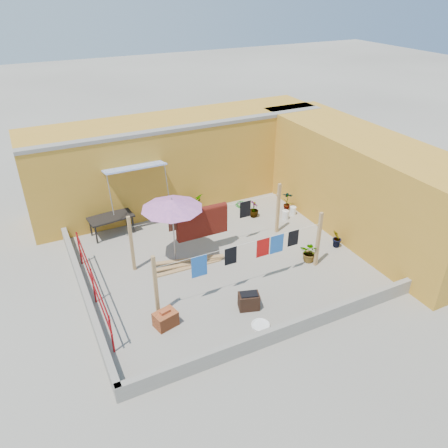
{
  "coord_description": "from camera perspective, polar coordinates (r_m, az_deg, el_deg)",
  "views": [
    {
      "loc": [
        -4.81,
        -9.96,
        7.67
      ],
      "look_at": [
        0.24,
        0.3,
        1.13
      ],
      "focal_mm": 35.0,
      "sensor_mm": 36.0,
      "label": 1
    }
  ],
  "objects": [
    {
      "name": "plant_right_c",
      "position": [
        13.57,
        11.19,
        -3.64
      ],
      "size": [
        0.77,
        0.78,
        0.65
      ],
      "primitive_type": "imported",
      "rotation": [
        0.0,
        0.0,
        5.41
      ],
      "color": "#265D1A",
      "rests_on": "ground"
    },
    {
      "name": "plant_back_b",
      "position": [
        15.82,
        3.92,
        1.97
      ],
      "size": [
        0.44,
        0.44,
        0.62
      ],
      "primitive_type": "imported",
      "rotation": [
        0.0,
        0.0,
        1.26
      ],
      "color": "#265D1A",
      "rests_on": "ground"
    },
    {
      "name": "wall_back",
      "position": [
        16.72,
        -5.93,
        8.35
      ],
      "size": [
        11.0,
        3.27,
        3.21
      ],
      "color": "#BE8429",
      "rests_on": "ground"
    },
    {
      "name": "wall_right",
      "position": [
        15.37,
        17.42,
        5.09
      ],
      "size": [
        2.4,
        9.0,
        3.2
      ],
      "primitive_type": "cube",
      "color": "#BE8429",
      "rests_on": "ground"
    },
    {
      "name": "outdoor_table",
      "position": [
        15.03,
        -14.56,
        0.74
      ],
      "size": [
        1.52,
        0.88,
        0.68
      ],
      "color": "black",
      "rests_on": "ground"
    },
    {
      "name": "plant_right_a",
      "position": [
        16.38,
        8.27,
        3.03
      ],
      "size": [
        0.48,
        0.47,
        0.76
      ],
      "primitive_type": "imported",
      "rotation": [
        0.0,
        0.0,
        2.39
      ],
      "color": "#265D1A",
      "rests_on": "ground"
    },
    {
      "name": "brazier",
      "position": [
        11.63,
        3.26,
        -10.0
      ],
      "size": [
        0.62,
        0.5,
        0.48
      ],
      "color": "#321D13",
      "rests_on": "ground"
    },
    {
      "name": "patio_umbrella",
      "position": [
        12.6,
        -6.83,
        2.54
      ],
      "size": [
        2.17,
        2.17,
        2.17
      ],
      "color": "gray",
      "rests_on": "ground"
    },
    {
      "name": "water_jug_b",
      "position": [
        15.85,
        8.0,
        1.2
      ],
      "size": [
        0.24,
        0.24,
        0.38
      ],
      "color": "white",
      "rests_on": "ground"
    },
    {
      "name": "green_hose",
      "position": [
        16.72,
        2.43,
        2.58
      ],
      "size": [
        0.55,
        0.55,
        0.08
      ],
      "color": "#1A7722",
      "rests_on": "ground"
    },
    {
      "name": "ground",
      "position": [
        13.46,
        -0.36,
        -4.97
      ],
      "size": [
        80.0,
        80.0,
        0.0
      ],
      "primitive_type": "plane",
      "color": "#9E998E",
      "rests_on": "ground"
    },
    {
      "name": "plant_right_b",
      "position": [
        14.44,
        14.55,
        -1.86
      ],
      "size": [
        0.45,
        0.46,
        0.65
      ],
      "primitive_type": "imported",
      "rotation": [
        0.0,
        0.0,
        3.96
      ],
      "color": "#265D1A",
      "rests_on": "ground"
    },
    {
      "name": "lumber_pile",
      "position": [
        13.3,
        -4.62,
        -5.19
      ],
      "size": [
        2.27,
        0.67,
        0.14
      ],
      "color": "tan",
      "rests_on": "ground"
    },
    {
      "name": "white_basin",
      "position": [
        11.25,
        4.8,
        -13.04
      ],
      "size": [
        0.48,
        0.48,
        0.08
      ],
      "color": "white",
      "rests_on": "ground"
    },
    {
      "name": "brick_stack",
      "position": [
        11.23,
        -7.64,
        -12.19
      ],
      "size": [
        0.64,
        0.53,
        0.49
      ],
      "color": "#A94D27",
      "rests_on": "ground"
    },
    {
      "name": "plant_back_a",
      "position": [
        15.89,
        -4.23,
        2.5
      ],
      "size": [
        0.94,
        0.9,
        0.82
      ],
      "primitive_type": "imported",
      "rotation": [
        0.0,
        0.0,
        0.45
      ],
      "color": "#265D1A",
      "rests_on": "ground"
    },
    {
      "name": "red_railing",
      "position": [
        12.02,
        -16.82,
        -7.04
      ],
      "size": [
        0.05,
        4.2,
        1.1
      ],
      "color": "#9E0F15",
      "rests_on": "ground"
    },
    {
      "name": "parapet_left",
      "position": [
        12.46,
        -17.7,
        -8.63
      ],
      "size": [
        0.16,
        7.3,
        0.44
      ],
      "primitive_type": "cube",
      "color": "gray",
      "rests_on": "ground"
    },
    {
      "name": "water_jug_a",
      "position": [
        16.2,
        8.99,
        1.74
      ],
      "size": [
        0.23,
        0.23,
        0.36
      ],
      "color": "white",
      "rests_on": "ground"
    },
    {
      "name": "parapet_front",
      "position": [
        10.92,
        8.1,
        -13.61
      ],
      "size": [
        8.3,
        0.16,
        0.44
      ],
      "primitive_type": "cube",
      "color": "gray",
      "rests_on": "ground"
    },
    {
      "name": "clothesline_rig",
      "position": [
        13.24,
        -2.15,
        -0.33
      ],
      "size": [
        5.09,
        2.35,
        1.8
      ],
      "color": "tan",
      "rests_on": "ground"
    }
  ]
}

